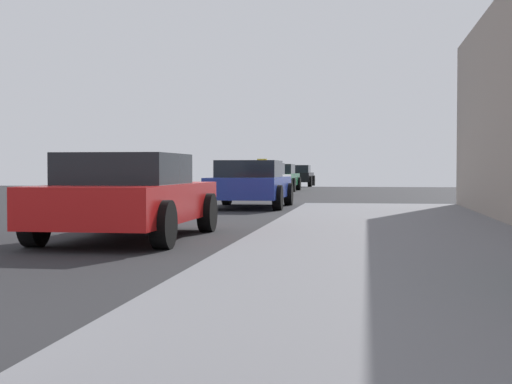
{
  "coord_description": "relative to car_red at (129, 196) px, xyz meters",
  "views": [
    {
      "loc": [
        3.59,
        -3.38,
        1.04
      ],
      "look_at": [
        2.52,
        3.72,
        0.82
      ],
      "focal_mm": 51.95,
      "sensor_mm": 36.0,
      "label": 1
    }
  ],
  "objects": [
    {
      "name": "car_red",
      "position": [
        0.0,
        0.0,
        0.0
      ],
      "size": [
        2.0,
        4.18,
        1.27
      ],
      "color": "red",
      "rests_on": "ground_plane"
    },
    {
      "name": "car_white",
      "position": [
        -0.46,
        17.58,
        0.0
      ],
      "size": [
        1.96,
        4.44,
        1.43
      ],
      "color": "white",
      "rests_on": "ground_plane"
    },
    {
      "name": "car_blue",
      "position": [
        0.38,
        9.16,
        -0.0
      ],
      "size": [
        2.02,
        4.08,
        1.27
      ],
      "color": "#233899",
      "rests_on": "ground_plane"
    },
    {
      "name": "car_black",
      "position": [
        -0.66,
        33.99,
        -0.0
      ],
      "size": [
        1.96,
        4.11,
        1.27
      ],
      "color": "black",
      "rests_on": "ground_plane"
    },
    {
      "name": "car_green",
      "position": [
        -0.66,
        24.13,
        -0.0
      ],
      "size": [
        1.92,
        4.31,
        1.27
      ],
      "color": "#196638",
      "rests_on": "ground_plane"
    }
  ]
}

